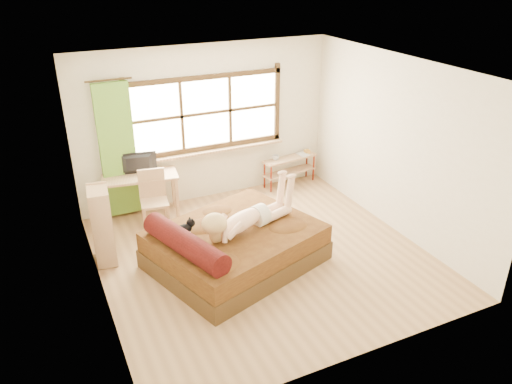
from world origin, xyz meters
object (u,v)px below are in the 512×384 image
chair (153,196)px  bookshelf (102,225)px  kitten (183,229)px  pipe_shelf (290,164)px  desk (140,181)px  bed (233,246)px  woman (247,208)px

chair → bookshelf: (-0.91, -0.73, 0.05)m
kitten → pipe_shelf: 3.36m
desk → chair: chair is taller
kitten → bed: bearing=-28.1°
pipe_shelf → bookshelf: (-3.65, -1.22, 0.17)m
woman → chair: 1.89m
chair → bed: bearing=-57.7°
chair → pipe_shelf: (2.74, 0.49, -0.13)m
desk → bookshelf: size_ratio=1.13×
bed → desk: (-0.81, 1.96, 0.36)m
bookshelf → kitten: bearing=-32.2°
kitten → desk: 1.85m
chair → pipe_shelf: chair is taller
bed → pipe_shelf: bed is taller
bed → desk: size_ratio=2.05×
woman → bookshelf: 2.04m
desk → woman: bearing=-54.4°
woman → pipe_shelf: woman is taller
desk → bookshelf: 1.36m
kitten → desk: bearing=76.1°
pipe_shelf → kitten: bearing=-151.7°
bookshelf → pipe_shelf: bearing=24.8°
desk → pipe_shelf: desk is taller
woman → pipe_shelf: 2.84m
bed → woman: 0.61m
kitten → chair: 1.48m
kitten → bookshelf: size_ratio=0.29×
pipe_shelf → bookshelf: 3.85m
chair → desk: bearing=116.0°
kitten → chair: bearing=72.8°
woman → desk: bearing=98.7°
woman → kitten: size_ratio=4.67×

